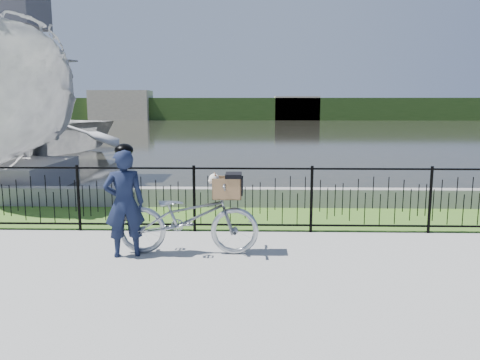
{
  "coord_description": "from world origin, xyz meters",
  "views": [
    {
      "loc": [
        -0.01,
        -6.21,
        2.17
      ],
      "look_at": [
        -0.2,
        1.0,
        1.0
      ],
      "focal_mm": 35.0,
      "sensor_mm": 36.0,
      "label": 1
    }
  ],
  "objects": [
    {
      "name": "ground",
      "position": [
        0.0,
        0.0,
        0.0
      ],
      "size": [
        120.0,
        120.0,
        0.0
      ],
      "primitive_type": "plane",
      "color": "gray",
      "rests_on": "ground"
    },
    {
      "name": "grass_strip",
      "position": [
        0.0,
        2.6,
        0.0
      ],
      "size": [
        60.0,
        2.0,
        0.01
      ],
      "primitive_type": "cube",
      "color": "#406A21",
      "rests_on": "ground"
    },
    {
      "name": "water",
      "position": [
        0.0,
        33.0,
        0.0
      ],
      "size": [
        120.0,
        120.0,
        0.0
      ],
      "primitive_type": "plane",
      "color": "black",
      "rests_on": "ground"
    },
    {
      "name": "quay_wall",
      "position": [
        0.0,
        3.6,
        0.2
      ],
      "size": [
        60.0,
        0.3,
        0.4
      ],
      "primitive_type": "cube",
      "color": "gray",
      "rests_on": "ground"
    },
    {
      "name": "fence",
      "position": [
        0.0,
        1.6,
        0.58
      ],
      "size": [
        14.0,
        0.06,
        1.15
      ],
      "primitive_type": null,
      "color": "black",
      "rests_on": "ground"
    },
    {
      "name": "far_treeline",
      "position": [
        0.0,
        60.0,
        1.5
      ],
      "size": [
        120.0,
        6.0,
        3.0
      ],
      "primitive_type": "cube",
      "color": "#2A461B",
      "rests_on": "ground"
    },
    {
      "name": "far_building_left",
      "position": [
        -18.0,
        58.0,
        2.0
      ],
      "size": [
        8.0,
        4.0,
        4.0
      ],
      "primitive_type": "cube",
      "color": "#B2A78F",
      "rests_on": "ground"
    },
    {
      "name": "far_building_right",
      "position": [
        6.0,
        58.5,
        1.6
      ],
      "size": [
        6.0,
        3.0,
        3.2
      ],
      "primitive_type": "cube",
      "color": "#B2A78F",
      "rests_on": "ground"
    },
    {
      "name": "bicycle_rig",
      "position": [
        -0.93,
        0.4,
        0.55
      ],
      "size": [
        2.05,
        0.72,
        1.21
      ],
      "color": "#A1A6AD",
      "rests_on": "ground"
    },
    {
      "name": "cyclist",
      "position": [
        -1.83,
        0.26,
        0.81
      ],
      "size": [
        0.65,
        0.52,
        1.63
      ],
      "color": "#121A33",
      "rests_on": "ground"
    },
    {
      "name": "boat_near",
      "position": [
        -6.97,
        7.03,
        2.13
      ],
      "size": [
        7.22,
        11.23,
        5.86
      ],
      "color": "#B3B3B3",
      "rests_on": "water"
    }
  ]
}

